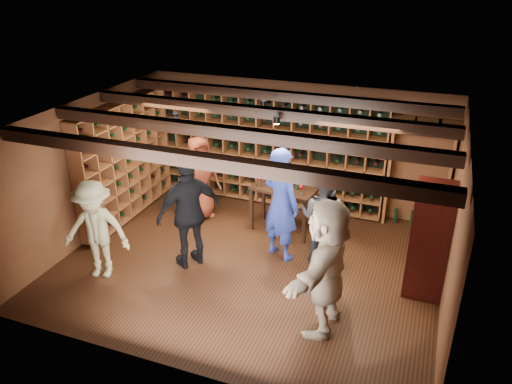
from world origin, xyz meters
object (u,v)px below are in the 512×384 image
at_px(guest_red_floral, 200,178).
at_px(tasting_table, 283,193).
at_px(display_cabinet, 429,243).
at_px(guest_woman_black, 189,212).
at_px(guest_beige, 326,267).
at_px(man_grey_suit, 323,218).
at_px(man_blue_shirt, 281,204).
at_px(guest_khaki, 96,230).

height_order(guest_red_floral, tasting_table, guest_red_floral).
height_order(display_cabinet, guest_woman_black, guest_woman_black).
xyz_separation_m(guest_red_floral, guest_beige, (3.00, -2.35, 0.14)).
xyz_separation_m(man_grey_suit, tasting_table, (-0.93, 0.80, -0.06)).
distance_m(display_cabinet, guest_red_floral, 4.34).
relative_size(guest_red_floral, guest_beige, 0.85).
distance_m(display_cabinet, man_grey_suit, 1.65).
bearing_deg(man_grey_suit, tasting_table, -30.21).
bearing_deg(man_blue_shirt, guest_red_floral, 0.92).
height_order(display_cabinet, man_grey_suit, display_cabinet).
xyz_separation_m(man_blue_shirt, guest_beige, (1.11, -1.52, -0.02)).
xyz_separation_m(display_cabinet, guest_red_floral, (-4.21, 1.06, -0.04)).
distance_m(man_grey_suit, guest_red_floral, 2.70).
height_order(man_blue_shirt, man_grey_suit, man_blue_shirt).
height_order(guest_woman_black, guest_khaki, guest_woman_black).
bearing_deg(man_grey_suit, man_blue_shirt, 14.18).
bearing_deg(guest_woman_black, guest_beige, 109.07).
xyz_separation_m(man_grey_suit, guest_khaki, (-3.19, -1.58, -0.02)).
bearing_deg(tasting_table, guest_khaki, -125.74).
distance_m(guest_woman_black, tasting_table, 1.92).
bearing_deg(guest_beige, man_grey_suit, -160.63).
xyz_separation_m(guest_khaki, guest_beige, (3.60, 0.02, 0.15)).
distance_m(man_grey_suit, tasting_table, 1.23).
xyz_separation_m(guest_woman_black, guest_khaki, (-1.20, -0.80, -0.13)).
xyz_separation_m(guest_khaki, tasting_table, (2.26, 2.39, -0.04)).
height_order(guest_red_floral, guest_beige, guest_beige).
bearing_deg(guest_beige, display_cabinet, 141.28).
bearing_deg(tasting_table, guest_woman_black, -115.94).
distance_m(man_grey_suit, guest_khaki, 3.56).
bearing_deg(guest_woman_black, man_grey_suit, 148.61).
distance_m(man_blue_shirt, man_grey_suit, 0.72).
bearing_deg(guest_khaki, guest_red_floral, 61.62).
distance_m(man_blue_shirt, guest_beige, 1.88).
distance_m(guest_woman_black, guest_khaki, 1.45).
xyz_separation_m(man_blue_shirt, guest_red_floral, (-1.88, 0.83, -0.16)).
xyz_separation_m(guest_woman_black, tasting_table, (1.06, 1.59, -0.18)).
height_order(man_blue_shirt, guest_khaki, man_blue_shirt).
relative_size(guest_red_floral, guest_woman_black, 0.86).
relative_size(guest_woman_black, guest_khaki, 1.17).
bearing_deg(guest_red_floral, man_grey_suit, -68.27).
xyz_separation_m(man_grey_suit, guest_red_floral, (-2.59, 0.79, -0.01)).
bearing_deg(tasting_table, guest_red_floral, -171.71).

